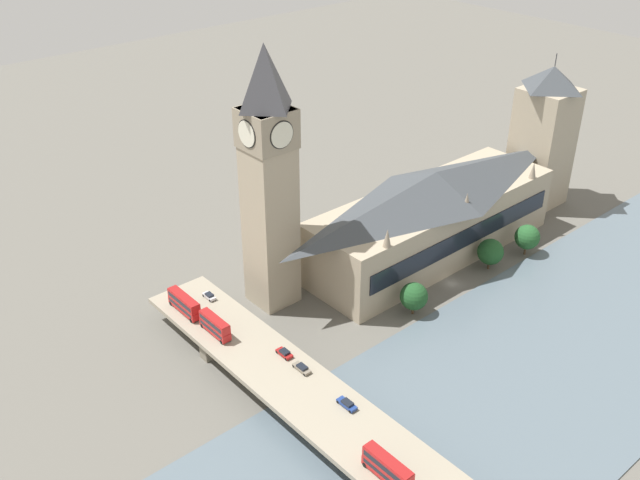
{
  "coord_description": "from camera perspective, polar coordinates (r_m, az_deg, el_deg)",
  "views": [
    {
      "loc": [
        -102.64,
        138.04,
        110.91
      ],
      "look_at": [
        20.13,
        31.85,
        17.41
      ],
      "focal_mm": 40.0,
      "sensor_mm": 36.0,
      "label": 1
    }
  ],
  "objects": [
    {
      "name": "tree_embankment_mid",
      "position": [
        187.9,
        7.52,
        -4.49
      ],
      "size": [
        7.41,
        7.41,
        9.19
      ],
      "color": "brown",
      "rests_on": "ground_plane"
    },
    {
      "name": "tree_embankment_near",
      "position": [
        220.66,
        16.25,
        0.23
      ],
      "size": [
        7.47,
        7.47,
        9.69
      ],
      "color": "brown",
      "rests_on": "ground_plane"
    },
    {
      "name": "parliament_hall",
      "position": [
        211.71,
        9.02,
        2.07
      ],
      "size": [
        25.44,
        82.56,
        26.69
      ],
      "color": "tan",
      "rests_on": "ground_plane"
    },
    {
      "name": "clock_tower",
      "position": [
        176.95,
        -4.14,
        5.27
      ],
      "size": [
        12.1,
        12.1,
        69.72
      ],
      "color": "tan",
      "rests_on": "ground_plane"
    },
    {
      "name": "car_northbound_tail",
      "position": [
        152.46,
        2.17,
        -12.97
      ],
      "size": [
        4.78,
        1.83,
        1.37
      ],
      "color": "navy",
      "rests_on": "road_bridge"
    },
    {
      "name": "double_decker_bus_rear",
      "position": [
        137.98,
        5.44,
        -17.71
      ],
      "size": [
        11.19,
        2.65,
        5.04
      ],
      "color": "red",
      "rests_on": "road_bridge"
    },
    {
      "name": "road_bridge",
      "position": [
        144.72,
        5.17,
        -17.09
      ],
      "size": [
        154.26,
        16.45,
        6.46
      ],
      "color": "gray",
      "rests_on": "ground_plane"
    },
    {
      "name": "car_northbound_lead",
      "position": [
        161.08,
        -1.46,
        -10.19
      ],
      "size": [
        4.74,
        1.82,
        1.28
      ],
      "color": "slate",
      "rests_on": "road_bridge"
    },
    {
      "name": "double_decker_bus_mid",
      "position": [
        172.03,
        -8.41,
        -6.74
      ],
      "size": [
        10.14,
        2.47,
        4.72
      ],
      "color": "red",
      "rests_on": "road_bridge"
    },
    {
      "name": "ground_plane",
      "position": [
        204.67,
        10.51,
        -3.44
      ],
      "size": [
        600.0,
        600.0,
        0.0
      ],
      "primitive_type": "plane",
      "color": "#605E56"
    },
    {
      "name": "victoria_tower",
      "position": [
        247.67,
        17.42,
        7.89
      ],
      "size": [
        16.04,
        16.04,
        51.02
      ],
      "color": "tan",
      "rests_on": "ground_plane"
    },
    {
      "name": "tree_embankment_far",
      "position": [
        210.77,
        13.48,
        -0.93
      ],
      "size": [
        7.62,
        7.62,
        9.48
      ],
      "color": "brown",
      "rests_on": "ground_plane"
    },
    {
      "name": "double_decker_bus_lead",
      "position": [
        180.53,
        -10.81,
        -4.98
      ],
      "size": [
        11.55,
        2.65,
        4.85
      ],
      "color": "red",
      "rests_on": "road_bridge"
    },
    {
      "name": "car_southbound_lead",
      "position": [
        165.18,
        -2.87,
        -9.01
      ],
      "size": [
        4.36,
        1.92,
        1.37
      ],
      "color": "maroon",
      "rests_on": "road_bridge"
    },
    {
      "name": "car_southbound_mid",
      "position": [
        185.63,
        -8.85,
        -4.44
      ],
      "size": [
        4.14,
        1.74,
        1.4
      ],
      "color": "silver",
      "rests_on": "road_bridge"
    },
    {
      "name": "river_water",
      "position": [
        188.92,
        19.08,
        -7.9
      ],
      "size": [
        61.13,
        360.0,
        0.3
      ],
      "primitive_type": "cube",
      "color": "slate",
      "rests_on": "ground_plane"
    }
  ]
}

